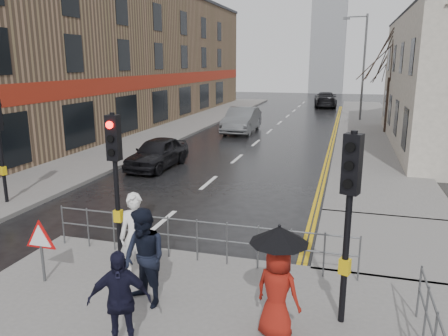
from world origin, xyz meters
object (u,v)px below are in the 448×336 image
Objects in this scene: pedestrian_a at (136,237)px; car_parked at (157,153)px; pedestrian_b at (144,258)px; pedestrian_d at (119,301)px; pedestrian_with_umbrella at (278,276)px; car_mid at (242,120)px.

pedestrian_a reaches higher than car_parked.
pedestrian_d is at bearing -51.84° from pedestrian_b.
pedestrian_with_umbrella reaches higher than car_mid.
pedestrian_b is 0.37× the size of car_mid.
pedestrian_b is 1.35m from pedestrian_d.
pedestrian_with_umbrella reaches higher than pedestrian_b.
car_parked is at bearing 122.96° from pedestrian_with_umbrella.
pedestrian_a is 3.36m from pedestrian_with_umbrella.
pedestrian_b is at bearing -81.76° from car_mid.
pedestrian_b is at bearing -73.83° from pedestrian_a.
pedestrian_d is (0.22, -1.33, -0.09)m from pedestrian_b.
car_parked is at bearing 93.19° from pedestrian_a.
pedestrian_a reaches higher than pedestrian_d.
car_mid is (-3.58, 22.87, -0.15)m from pedestrian_d.
pedestrian_b is 1.11× the size of pedestrian_d.
pedestrian_a is 0.96× the size of pedestrian_with_umbrella.
pedestrian_with_umbrella is at bearing -53.78° from car_parked.
pedestrian_b is 21.80m from car_mid.
pedestrian_with_umbrella is at bearing 1.58° from pedestrian_d.
pedestrian_b is 11.63m from car_parked.
pedestrian_with_umbrella is 1.16× the size of pedestrian_d.
pedestrian_b reaches higher than pedestrian_d.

